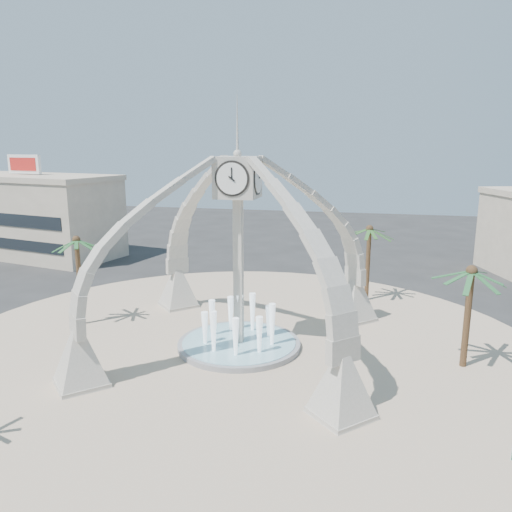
% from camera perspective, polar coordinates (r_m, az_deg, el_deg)
% --- Properties ---
extents(ground, '(140.00, 140.00, 0.00)m').
position_cam_1_polar(ground, '(33.22, -1.95, -10.41)').
color(ground, '#282828').
rests_on(ground, ground).
extents(plaza, '(40.00, 40.00, 0.06)m').
position_cam_1_polar(plaza, '(33.21, -1.95, -10.36)').
color(plaza, tan).
rests_on(plaza, ground).
extents(clock_tower, '(17.94, 17.94, 16.30)m').
position_cam_1_polar(clock_tower, '(31.27, -2.04, 0.62)').
color(clock_tower, beige).
rests_on(clock_tower, ground).
extents(fountain, '(8.00, 8.00, 3.62)m').
position_cam_1_polar(fountain, '(33.11, -1.95, -9.94)').
color(fountain, gray).
rests_on(fountain, ground).
extents(building_nw, '(23.75, 13.73, 11.90)m').
position_cam_1_polar(building_nw, '(65.79, -24.49, 4.32)').
color(building_nw, beige).
rests_on(building_nw, ground).
extents(palm_east, '(5.26, 5.26, 6.69)m').
position_cam_1_polar(palm_east, '(31.15, 23.42, -1.73)').
color(palm_east, brown).
rests_on(palm_east, ground).
extents(palm_west, '(4.61, 4.61, 7.06)m').
position_cam_1_polar(palm_west, '(37.78, -19.85, 1.59)').
color(palm_west, brown).
rests_on(palm_west, ground).
extents(palm_north, '(5.13, 5.13, 6.93)m').
position_cam_1_polar(palm_north, '(42.37, 12.84, 2.91)').
color(palm_north, brown).
rests_on(palm_north, ground).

